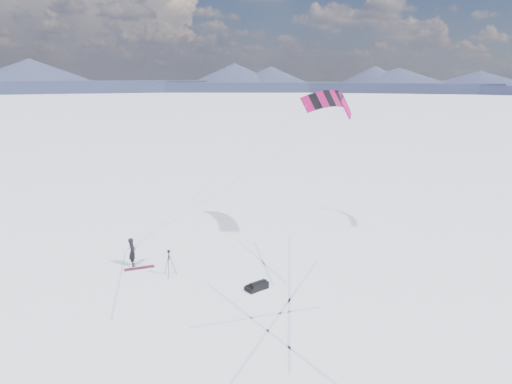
{
  "coord_description": "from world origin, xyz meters",
  "views": [
    {
      "loc": [
        3.59,
        -19.86,
        10.58
      ],
      "look_at": [
        3.76,
        5.46,
        3.73
      ],
      "focal_mm": 30.0,
      "sensor_mm": 36.0,
      "label": 1
    }
  ],
  "objects_px": {
    "gear_bag_a": "(259,286)",
    "gear_bag_b": "(250,289)",
    "snowkiter": "(133,265)",
    "tripod": "(169,259)",
    "snowboard": "(139,268)"
  },
  "relations": [
    {
      "from": "snowkiter",
      "to": "gear_bag_a",
      "type": "xyz_separation_m",
      "value": [
        7.24,
        -2.91,
        0.19
      ]
    },
    {
      "from": "gear_bag_a",
      "to": "gear_bag_b",
      "type": "height_order",
      "value": "gear_bag_a"
    },
    {
      "from": "gear_bag_b",
      "to": "snowkiter",
      "type": "bearing_deg",
      "value": -153.81
    },
    {
      "from": "gear_bag_a",
      "to": "gear_bag_b",
      "type": "relative_size",
      "value": 1.58
    },
    {
      "from": "snowkiter",
      "to": "tripod",
      "type": "bearing_deg",
      "value": -141.23
    },
    {
      "from": "tripod",
      "to": "snowkiter",
      "type": "bearing_deg",
      "value": 123.82
    },
    {
      "from": "tripod",
      "to": "gear_bag_a",
      "type": "bearing_deg",
      "value": -44.78
    },
    {
      "from": "tripod",
      "to": "gear_bag_b",
      "type": "distance_m",
      "value": 4.85
    },
    {
      "from": "tripod",
      "to": "snowboard",
      "type": "bearing_deg",
      "value": 127.2
    },
    {
      "from": "snowkiter",
      "to": "gear_bag_b",
      "type": "xyz_separation_m",
      "value": [
        6.78,
        -3.16,
        0.12
      ]
    },
    {
      "from": "snowkiter",
      "to": "gear_bag_b",
      "type": "height_order",
      "value": "snowkiter"
    },
    {
      "from": "snowboard",
      "to": "gear_bag_b",
      "type": "relative_size",
      "value": 2.5
    },
    {
      "from": "snowboard",
      "to": "gear_bag_b",
      "type": "distance_m",
      "value": 6.92
    },
    {
      "from": "snowboard",
      "to": "gear_bag_b",
      "type": "height_order",
      "value": "gear_bag_b"
    },
    {
      "from": "snowkiter",
      "to": "tripod",
      "type": "distance_m",
      "value": 2.88
    }
  ]
}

